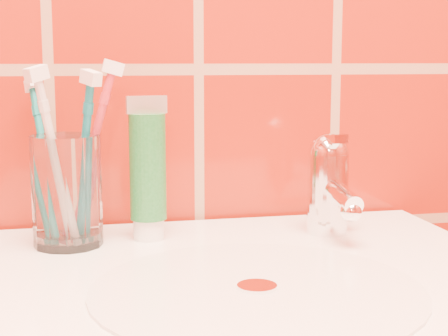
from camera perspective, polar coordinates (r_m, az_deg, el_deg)
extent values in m
cylinder|color=silver|center=(0.62, 2.76, -10.03)|extent=(0.30, 0.30, 0.00)
cylinder|color=white|center=(0.62, 2.76, -9.85)|extent=(0.04, 0.04, 0.00)
cylinder|color=white|center=(0.77, -12.93, -1.87)|extent=(0.10, 0.10, 0.12)
cylinder|color=white|center=(0.79, -6.27, -5.05)|extent=(0.04, 0.04, 0.02)
cylinder|color=#176025|center=(0.78, -6.36, 0.11)|extent=(0.04, 0.04, 0.12)
cube|color=beige|center=(0.77, -6.45, 5.25)|extent=(0.05, 0.01, 0.02)
cylinder|color=white|center=(0.82, 8.60, -2.11)|extent=(0.05, 0.05, 0.09)
sphere|color=white|center=(0.81, 8.68, 1.18)|extent=(0.05, 0.05, 0.05)
cylinder|color=white|center=(0.78, 9.60, -2.10)|extent=(0.02, 0.09, 0.03)
cube|color=white|center=(0.80, 9.01, 2.34)|extent=(0.02, 0.06, 0.01)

